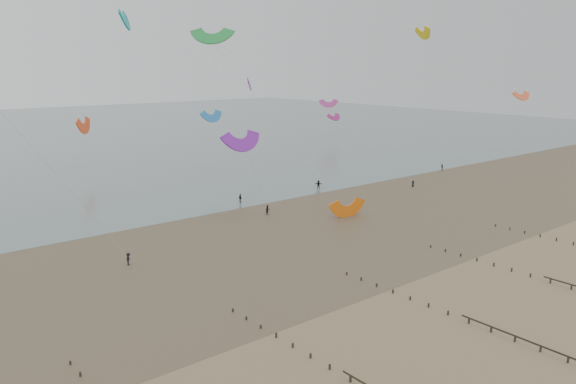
# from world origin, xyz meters

# --- Properties ---
(ground) EXTENTS (500.00, 500.00, 0.00)m
(ground) POSITION_xyz_m (0.00, 0.00, 0.00)
(ground) COLOR brown
(ground) RESTS_ON ground
(sea_and_shore) EXTENTS (500.00, 665.00, 0.03)m
(sea_and_shore) POSITION_xyz_m (-4.08, 34.40, 0.01)
(sea_and_shore) COLOR #475654
(sea_and_shore) RESTS_ON ground
(kitesurfers) EXTENTS (95.05, 21.44, 1.89)m
(kitesurfers) POSITION_xyz_m (26.06, 46.30, 0.89)
(kitesurfers) COLOR black
(kitesurfers) RESTS_ON ground
(grounded_kite) EXTENTS (7.28, 6.05, 3.64)m
(grounded_kite) POSITION_xyz_m (24.81, 32.59, 0.00)
(grounded_kite) COLOR orange
(grounded_kite) RESTS_ON ground
(kites_airborne) EXTENTS (225.04, 114.32, 38.77)m
(kites_airborne) POSITION_xyz_m (-4.01, 93.75, 21.31)
(kites_airborne) COLOR yellow
(kites_airborne) RESTS_ON ground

